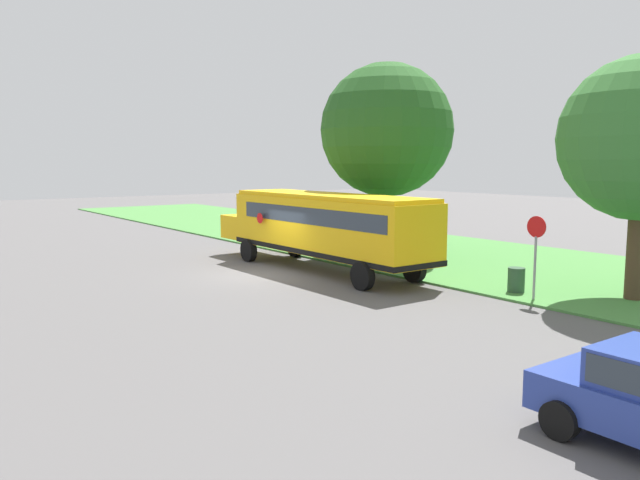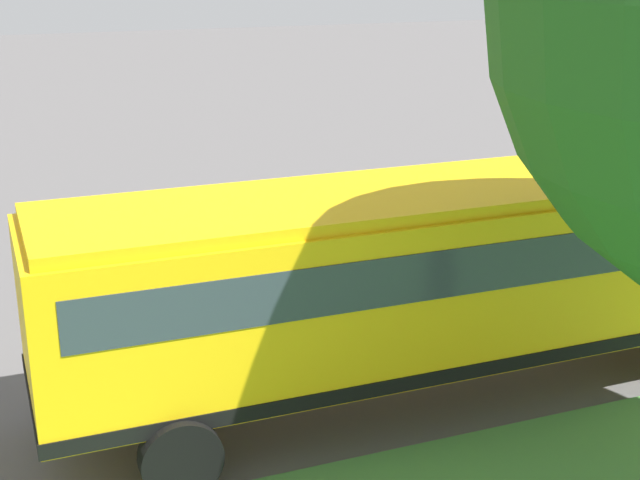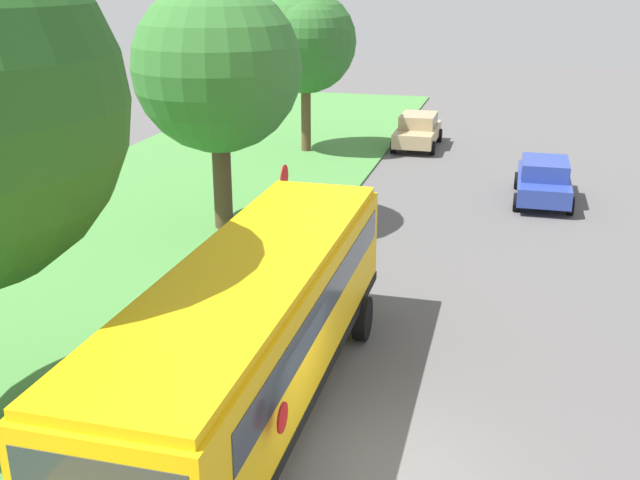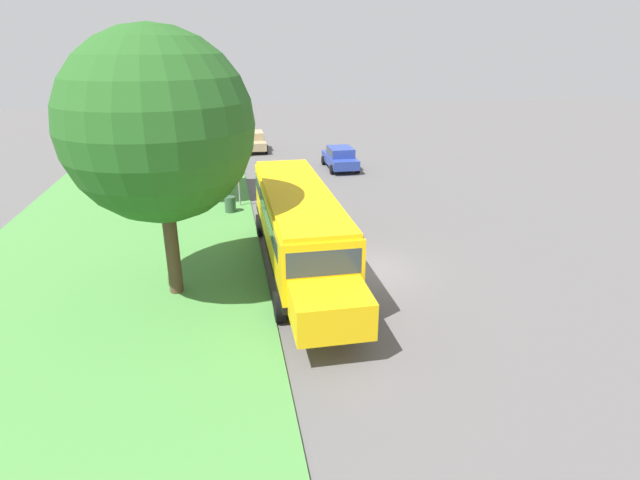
{
  "view_description": "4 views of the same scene",
  "coord_description": "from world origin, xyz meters",
  "px_view_note": "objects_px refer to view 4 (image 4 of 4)",
  "views": [
    {
      "loc": [
        12.42,
        20.97,
        4.4
      ],
      "look_at": [
        -0.61,
        3.28,
        1.67
      ],
      "focal_mm": 35.0,
      "sensor_mm": 36.0,
      "label": 1
    },
    {
      "loc": [
        -13.07,
        6.56,
        6.25
      ],
      "look_at": [
        -0.26,
        1.54,
        1.74
      ],
      "focal_mm": 50.0,
      "sensor_mm": 36.0,
      "label": 2
    },
    {
      "loc": [
        1.55,
        -10.31,
        7.84
      ],
      "look_at": [
        -2.67,
        5.92,
        1.84
      ],
      "focal_mm": 42.0,
      "sensor_mm": 36.0,
      "label": 3
    },
    {
      "loc": [
        -5.24,
        -17.17,
        8.29
      ],
      "look_at": [
        -1.73,
        1.06,
        1.01
      ],
      "focal_mm": 28.0,
      "sensor_mm": 36.0,
      "label": 4
    }
  ],
  "objects_px": {
    "school_bus": "(299,222)",
    "stop_sign": "(238,176)",
    "oak_tree_beside_bus": "(160,128)",
    "trash_bin": "(230,205)",
    "oak_tree_far_end": "(189,92)",
    "oak_tree_roadside_mid": "(184,109)",
    "car_tan_middle": "(254,140)",
    "car_blue_nearest": "(340,157)"
  },
  "relations": [
    {
      "from": "oak_tree_roadside_mid",
      "to": "oak_tree_far_end",
      "type": "distance_m",
      "value": 11.02
    },
    {
      "from": "car_tan_middle",
      "to": "oak_tree_beside_bus",
      "type": "xyz_separation_m",
      "value": [
        -4.39,
        -25.57,
        4.96
      ]
    },
    {
      "from": "stop_sign",
      "to": "car_tan_middle",
      "type": "bearing_deg",
      "value": 83.41
    },
    {
      "from": "oak_tree_roadside_mid",
      "to": "trash_bin",
      "type": "distance_m",
      "value": 5.91
    },
    {
      "from": "oak_tree_beside_bus",
      "to": "trash_bin",
      "type": "xyz_separation_m",
      "value": [
        2.05,
        8.94,
        -5.39
      ]
    },
    {
      "from": "school_bus",
      "to": "car_blue_nearest",
      "type": "bearing_deg",
      "value": 71.56
    },
    {
      "from": "school_bus",
      "to": "oak_tree_far_end",
      "type": "xyz_separation_m",
      "value": [
        -4.94,
        21.56,
        3.11
      ]
    },
    {
      "from": "car_blue_nearest",
      "to": "car_tan_middle",
      "type": "xyz_separation_m",
      "value": [
        -5.6,
        7.89,
        0.0
      ]
    },
    {
      "from": "school_bus",
      "to": "oak_tree_far_end",
      "type": "bearing_deg",
      "value": 102.9
    },
    {
      "from": "car_blue_nearest",
      "to": "trash_bin",
      "type": "bearing_deg",
      "value": -132.23
    },
    {
      "from": "school_bus",
      "to": "oak_tree_roadside_mid",
      "type": "xyz_separation_m",
      "value": [
        -4.6,
        10.55,
        3.15
      ]
    },
    {
      "from": "car_tan_middle",
      "to": "trash_bin",
      "type": "xyz_separation_m",
      "value": [
        -2.34,
        -16.63,
        -0.43
      ]
    },
    {
      "from": "car_tan_middle",
      "to": "oak_tree_roadside_mid",
      "type": "height_order",
      "value": "oak_tree_roadside_mid"
    },
    {
      "from": "oak_tree_beside_bus",
      "to": "oak_tree_far_end",
      "type": "bearing_deg",
      "value": 90.92
    },
    {
      "from": "car_blue_nearest",
      "to": "oak_tree_far_end",
      "type": "bearing_deg",
      "value": 152.86
    },
    {
      "from": "car_tan_middle",
      "to": "trash_bin",
      "type": "distance_m",
      "value": 16.8
    },
    {
      "from": "oak_tree_far_end",
      "to": "car_tan_middle",
      "type": "bearing_deg",
      "value": 28.45
    },
    {
      "from": "school_bus",
      "to": "oak_tree_far_end",
      "type": "distance_m",
      "value": 22.34
    },
    {
      "from": "school_bus",
      "to": "stop_sign",
      "type": "height_order",
      "value": "school_bus"
    },
    {
      "from": "car_blue_nearest",
      "to": "trash_bin",
      "type": "relative_size",
      "value": 4.89
    },
    {
      "from": "oak_tree_beside_bus",
      "to": "car_tan_middle",
      "type": "bearing_deg",
      "value": 80.27
    },
    {
      "from": "stop_sign",
      "to": "trash_bin",
      "type": "height_order",
      "value": "stop_sign"
    },
    {
      "from": "school_bus",
      "to": "stop_sign",
      "type": "bearing_deg",
      "value": 103.01
    },
    {
      "from": "school_bus",
      "to": "car_tan_middle",
      "type": "height_order",
      "value": "school_bus"
    },
    {
      "from": "car_tan_middle",
      "to": "oak_tree_roadside_mid",
      "type": "bearing_deg",
      "value": -108.0
    },
    {
      "from": "oak_tree_beside_bus",
      "to": "trash_bin",
      "type": "height_order",
      "value": "oak_tree_beside_bus"
    },
    {
      "from": "trash_bin",
      "to": "oak_tree_roadside_mid",
      "type": "bearing_deg",
      "value": 124.43
    },
    {
      "from": "school_bus",
      "to": "stop_sign",
      "type": "xyz_separation_m",
      "value": [
        -1.98,
        8.57,
        -0.19
      ]
    },
    {
      "from": "school_bus",
      "to": "oak_tree_far_end",
      "type": "height_order",
      "value": "oak_tree_far_end"
    },
    {
      "from": "car_tan_middle",
      "to": "stop_sign",
      "type": "xyz_separation_m",
      "value": [
        -1.8,
        -15.57,
        0.86
      ]
    },
    {
      "from": "oak_tree_beside_bus",
      "to": "stop_sign",
      "type": "distance_m",
      "value": 11.12
    },
    {
      "from": "car_blue_nearest",
      "to": "stop_sign",
      "type": "relative_size",
      "value": 1.61
    },
    {
      "from": "car_tan_middle",
      "to": "trash_bin",
      "type": "height_order",
      "value": "car_tan_middle"
    },
    {
      "from": "school_bus",
      "to": "car_tan_middle",
      "type": "bearing_deg",
      "value": 90.43
    },
    {
      "from": "oak_tree_roadside_mid",
      "to": "car_blue_nearest",
      "type": "bearing_deg",
      "value": 29.67
    },
    {
      "from": "oak_tree_beside_bus",
      "to": "trash_bin",
      "type": "relative_size",
      "value": 9.94
    },
    {
      "from": "car_tan_middle",
      "to": "oak_tree_far_end",
      "type": "distance_m",
      "value": 6.83
    },
    {
      "from": "stop_sign",
      "to": "oak_tree_roadside_mid",
      "type": "bearing_deg",
      "value": 142.95
    },
    {
      "from": "school_bus",
      "to": "trash_bin",
      "type": "bearing_deg",
      "value": 108.53
    },
    {
      "from": "stop_sign",
      "to": "oak_tree_beside_bus",
      "type": "bearing_deg",
      "value": -104.49
    },
    {
      "from": "oak_tree_beside_bus",
      "to": "trash_bin",
      "type": "distance_m",
      "value": 10.64
    },
    {
      "from": "car_blue_nearest",
      "to": "oak_tree_roadside_mid",
      "type": "distance_m",
      "value": 12.27
    }
  ]
}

